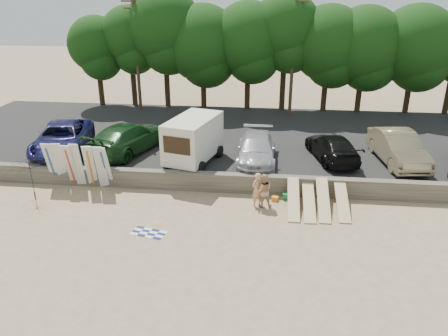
% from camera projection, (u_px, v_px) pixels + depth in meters
% --- Properties ---
extents(ground, '(120.00, 120.00, 0.00)m').
position_uv_depth(ground, '(254.00, 221.00, 20.12)').
color(ground, tan).
rests_on(ground, ground).
extents(seawall, '(44.00, 0.50, 1.00)m').
position_uv_depth(seawall, '(257.00, 184.00, 22.68)').
color(seawall, '#6B6356').
rests_on(seawall, ground).
extents(parking_lot, '(44.00, 14.50, 0.70)m').
position_uv_depth(parking_lot, '(261.00, 140.00, 29.62)').
color(parking_lot, '#282828').
rests_on(parking_lot, ground).
extents(treeline, '(32.59, 6.10, 9.41)m').
position_uv_depth(treeline, '(275.00, 39.00, 33.81)').
color(treeline, '#382616').
rests_on(treeline, parking_lot).
extents(utility_poles, '(25.80, 0.26, 9.00)m').
position_uv_depth(utility_poles, '(293.00, 53.00, 32.51)').
color(utility_poles, '#473321').
rests_on(utility_poles, parking_lot).
extents(box_trailer, '(3.11, 4.46, 2.60)m').
position_uv_depth(box_trailer, '(193.00, 138.00, 24.40)').
color(box_trailer, beige).
rests_on(box_trailer, parking_lot).
extents(car_0, '(4.09, 6.68, 1.73)m').
position_uv_depth(car_0, '(62.00, 138.00, 26.23)').
color(car_0, '#131443').
rests_on(car_0, parking_lot).
extents(car_1, '(4.25, 6.60, 1.78)m').
position_uv_depth(car_1, '(128.00, 138.00, 26.23)').
color(car_1, '#133515').
rests_on(car_1, parking_lot).
extents(car_2, '(2.17, 5.22, 1.51)m').
position_uv_depth(car_2, '(257.00, 149.00, 24.74)').
color(car_2, '#ADACB1').
rests_on(car_2, parking_lot).
extents(car_3, '(3.12, 5.30, 1.44)m').
position_uv_depth(car_3, '(332.00, 147.00, 25.18)').
color(car_3, black).
rests_on(car_3, parking_lot).
extents(car_4, '(2.56, 5.60, 1.78)m').
position_uv_depth(car_4, '(398.00, 148.00, 24.59)').
color(car_4, '#867755').
rests_on(car_4, parking_lot).
extents(surfboard_upright_0, '(0.51, 0.74, 2.53)m').
position_uv_depth(surfboard_upright_0, '(51.00, 164.00, 23.18)').
color(surfboard_upright_0, silver).
rests_on(surfboard_upright_0, ground).
extents(surfboard_upright_1, '(0.57, 0.73, 2.54)m').
position_uv_depth(surfboard_upright_1, '(60.00, 164.00, 23.13)').
color(surfboard_upright_1, silver).
rests_on(surfboard_upright_1, ground).
extents(surfboard_upright_2, '(0.50, 0.77, 2.52)m').
position_uv_depth(surfboard_upright_2, '(70.00, 166.00, 22.96)').
color(surfboard_upright_2, silver).
rests_on(surfboard_upright_2, ground).
extents(surfboard_upright_3, '(0.51, 0.56, 2.56)m').
position_uv_depth(surfboard_upright_3, '(78.00, 165.00, 22.95)').
color(surfboard_upright_3, silver).
rests_on(surfboard_upright_3, ground).
extents(surfboard_upright_4, '(0.62, 0.83, 2.52)m').
position_uv_depth(surfboard_upright_4, '(90.00, 167.00, 22.84)').
color(surfboard_upright_4, silver).
rests_on(surfboard_upright_4, ground).
extents(surfboard_upright_5, '(0.55, 0.76, 2.53)m').
position_uv_depth(surfboard_upright_5, '(101.00, 168.00, 22.74)').
color(surfboard_upright_5, silver).
rests_on(surfboard_upright_5, ground).
extents(surfboard_upright_6, '(0.52, 0.87, 2.49)m').
position_uv_depth(surfboard_upright_6, '(105.00, 168.00, 22.78)').
color(surfboard_upright_6, silver).
rests_on(surfboard_upright_6, ground).
extents(surfboard_low_0, '(0.56, 2.86, 1.06)m').
position_uv_depth(surfboard_low_0, '(293.00, 199.00, 21.02)').
color(surfboard_low_0, '#CFB982').
rests_on(surfboard_low_0, ground).
extents(surfboard_low_1, '(0.56, 2.92, 0.83)m').
position_uv_depth(surfboard_low_1, '(309.00, 202.00, 20.99)').
color(surfboard_low_1, '#CFB982').
rests_on(surfboard_low_1, ground).
extents(surfboard_low_2, '(0.56, 2.84, 1.09)m').
position_uv_depth(surfboard_low_2, '(323.00, 200.00, 20.90)').
color(surfboard_low_2, '#CFB982').
rests_on(surfboard_low_2, ground).
extents(surfboard_low_3, '(0.56, 2.87, 1.00)m').
position_uv_depth(surfboard_low_3, '(342.00, 200.00, 20.96)').
color(surfboard_low_3, '#CFB982').
rests_on(surfboard_low_3, ground).
extents(beachgoer_a, '(0.75, 0.74, 1.74)m').
position_uv_depth(beachgoer_a, '(257.00, 190.00, 21.17)').
color(beachgoer_a, tan).
rests_on(beachgoer_a, ground).
extents(beachgoer_b, '(0.91, 0.75, 1.71)m').
position_uv_depth(beachgoer_b, '(264.00, 190.00, 21.13)').
color(beachgoer_b, tan).
rests_on(beachgoer_b, ground).
extents(cooler, '(0.39, 0.32, 0.32)m').
position_uv_depth(cooler, '(286.00, 196.00, 22.10)').
color(cooler, '#227E40').
rests_on(cooler, ground).
extents(gear_bag, '(0.36, 0.32, 0.22)m').
position_uv_depth(gear_bag, '(275.00, 199.00, 21.97)').
color(gear_bag, orange).
rests_on(gear_bag, ground).
extents(beach_towel, '(1.81, 1.81, 0.00)m').
position_uv_depth(beach_towel, '(149.00, 233.00, 19.11)').
color(beach_towel, white).
rests_on(beach_towel, ground).
extents(beach_umbrella, '(3.21, 3.19, 2.15)m').
position_uv_depth(beach_umbrella, '(31.00, 180.00, 21.78)').
color(beach_umbrella, black).
rests_on(beach_umbrella, ground).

